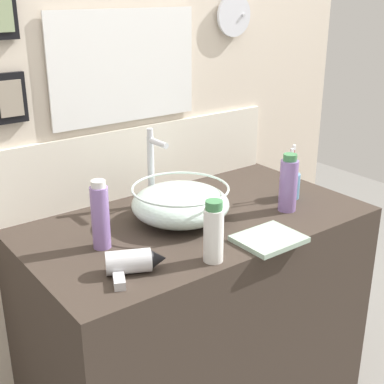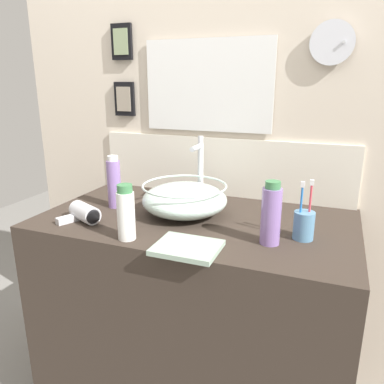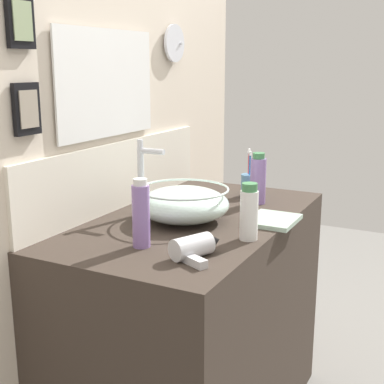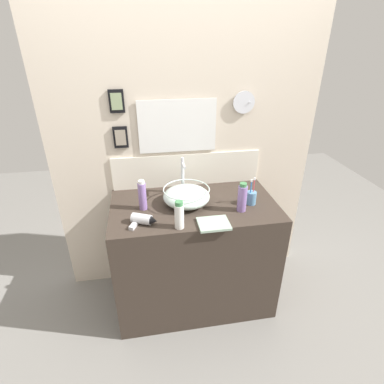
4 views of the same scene
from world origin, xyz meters
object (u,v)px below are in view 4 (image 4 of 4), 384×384
at_px(soap_dispenser, 179,215).
at_px(hand_towel, 214,224).
at_px(toothbrush_cup, 251,198).
at_px(spray_bottle, 242,198).
at_px(hair_drier, 143,220).
at_px(faucet, 183,174).
at_px(lotion_bottle, 142,196).
at_px(glass_bowl_sink, 186,196).

height_order(soap_dispenser, hand_towel, soap_dispenser).
bearing_deg(toothbrush_cup, spray_bottle, -141.92).
distance_m(hair_drier, toothbrush_cup, 0.77).
distance_m(spray_bottle, hand_towel, 0.28).
xyz_separation_m(faucet, hand_towel, (0.13, -0.46, -0.15)).
xyz_separation_m(soap_dispenser, lotion_bottle, (-0.21, 0.27, 0.01)).
relative_size(toothbrush_cup, lotion_bottle, 0.94).
bearing_deg(hand_towel, toothbrush_cup, 33.93).
bearing_deg(hand_towel, spray_bottle, 32.04).
distance_m(lotion_bottle, hand_towel, 0.52).
height_order(glass_bowl_sink, lotion_bottle, lotion_bottle).
bearing_deg(spray_bottle, soap_dispenser, -163.18).
height_order(lotion_bottle, spray_bottle, lotion_bottle).
bearing_deg(soap_dispenser, hand_towel, -2.09).
bearing_deg(glass_bowl_sink, spray_bottle, -22.81).
distance_m(glass_bowl_sink, spray_bottle, 0.39).
distance_m(faucet, hair_drier, 0.50).
distance_m(soap_dispenser, spray_bottle, 0.46).
bearing_deg(toothbrush_cup, hair_drier, -170.11).
bearing_deg(lotion_bottle, spray_bottle, -11.49).
height_order(glass_bowl_sink, faucet, faucet).
xyz_separation_m(spray_bottle, hand_towel, (-0.23, -0.14, -0.09)).
height_order(glass_bowl_sink, spray_bottle, spray_bottle).
bearing_deg(spray_bottle, glass_bowl_sink, 157.19).
relative_size(lotion_bottle, hand_towel, 1.08).
relative_size(glass_bowl_sink, hair_drier, 1.73).
xyz_separation_m(soap_dispenser, spray_bottle, (0.44, 0.13, 0.01)).
relative_size(glass_bowl_sink, hand_towel, 1.66).
xyz_separation_m(toothbrush_cup, spray_bottle, (-0.10, -0.08, 0.05)).
bearing_deg(spray_bottle, faucet, 138.27).
distance_m(hair_drier, spray_bottle, 0.67).
bearing_deg(faucet, soap_dispenser, -101.09).
xyz_separation_m(glass_bowl_sink, lotion_bottle, (-0.30, -0.02, 0.04)).
distance_m(hair_drier, soap_dispenser, 0.24).
bearing_deg(spray_bottle, hand_towel, -147.96).
relative_size(faucet, hand_towel, 1.43).
xyz_separation_m(faucet, lotion_bottle, (-0.30, -0.18, -0.06)).
height_order(hair_drier, hand_towel, hair_drier).
height_order(hair_drier, toothbrush_cup, toothbrush_cup).
bearing_deg(glass_bowl_sink, toothbrush_cup, -9.33).
bearing_deg(hand_towel, faucet, 105.62).
height_order(faucet, hand_towel, faucet).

